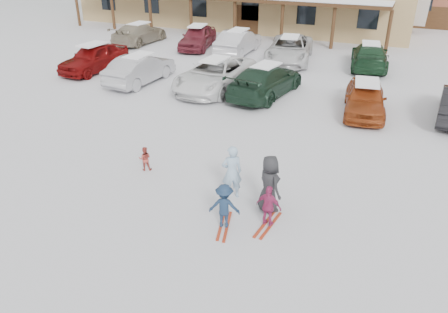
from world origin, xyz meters
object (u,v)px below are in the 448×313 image
at_px(child_navy, 224,206).
at_px(parked_car_7, 139,33).
at_px(bystander_dark, 269,184).
at_px(parked_car_2, 215,74).
at_px(child_magenta, 269,206).
at_px(parked_car_10, 289,49).
at_px(parked_car_4, 365,98).
at_px(adult_skier, 232,172).
at_px(parked_car_8, 198,37).
at_px(parked_car_1, 140,69).
at_px(parked_car_3, 266,80).
at_px(toddler_red, 145,159).
at_px(parked_car_9, 238,42).
at_px(parked_car_11, 369,56).
at_px(parked_car_0, 94,58).

relative_size(child_navy, parked_car_7, 0.27).
bearing_deg(bystander_dark, parked_car_2, -18.14).
distance_m(child_magenta, parked_car_10, 17.38).
xyz_separation_m(child_navy, bystander_dark, (0.86, 1.22, 0.22)).
height_order(child_magenta, parked_car_4, parked_car_4).
bearing_deg(adult_skier, parked_car_10, -115.82).
height_order(parked_car_8, parked_car_10, parked_car_8).
bearing_deg(parked_car_1, parked_car_3, -170.97).
height_order(toddler_red, parked_car_9, parked_car_9).
distance_m(parked_car_1, parked_car_7, 9.52).
distance_m(adult_skier, parked_car_8, 19.31).
xyz_separation_m(parked_car_1, parked_car_3, (6.76, 0.65, 0.01)).
xyz_separation_m(parked_car_10, parked_car_11, (4.73, 0.41, -0.05)).
height_order(child_magenta, parked_car_3, parked_car_3).
bearing_deg(toddler_red, parked_car_7, -84.73).
xyz_separation_m(parked_car_9, parked_car_11, (8.36, -0.18, -0.05)).
distance_m(parked_car_1, parked_car_4, 11.53).
distance_m(parked_car_1, parked_car_10, 9.53).
distance_m(parked_car_3, parked_car_11, 8.17).
xyz_separation_m(parked_car_3, parked_car_9, (-4.24, 7.23, 0.02)).
relative_size(parked_car_3, parked_car_7, 1.07).
bearing_deg(child_navy, parked_car_1, -62.49).
distance_m(child_navy, parked_car_4, 10.44).
relative_size(parked_car_0, parked_car_1, 1.01).
bearing_deg(parked_car_8, adult_skier, -70.72).
bearing_deg(parked_car_0, parked_car_1, -8.23).
height_order(toddler_red, parked_car_10, parked_car_10).
height_order(child_navy, parked_car_1, parked_car_1).
bearing_deg(child_navy, parked_car_9, -84.34).
bearing_deg(parked_car_1, parked_car_7, -53.53).
bearing_deg(parked_car_2, parked_car_0, -178.75).
height_order(child_magenta, parked_car_0, parked_car_0).
height_order(parked_car_2, parked_car_9, parked_car_9).
relative_size(adult_skier, parked_car_11, 0.34).
bearing_deg(parked_car_2, parked_car_10, 76.45).
distance_m(parked_car_0, parked_car_7, 7.28).
distance_m(toddler_red, parked_car_3, 8.96).
xyz_separation_m(parked_car_7, parked_car_9, (7.69, -0.11, 0.07)).
relative_size(child_magenta, parked_car_11, 0.25).
xyz_separation_m(parked_car_1, parked_car_7, (-5.17, 7.99, -0.04)).
bearing_deg(parked_car_3, parked_car_1, 13.69).
relative_size(bystander_dark, parked_car_2, 0.31).
height_order(toddler_red, child_magenta, child_magenta).
bearing_deg(bystander_dark, toddler_red, 31.42).
bearing_deg(parked_car_2, parked_car_11, 49.84).
relative_size(parked_car_1, parked_car_9, 0.96).
xyz_separation_m(parked_car_1, parked_car_8, (-0.62, 8.24, 0.03)).
distance_m(bystander_dark, parked_car_1, 13.37).
xyz_separation_m(parked_car_0, parked_car_9, (6.17, 7.00, 0.00)).
xyz_separation_m(bystander_dark, parked_car_1, (-9.97, 8.90, -0.12)).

